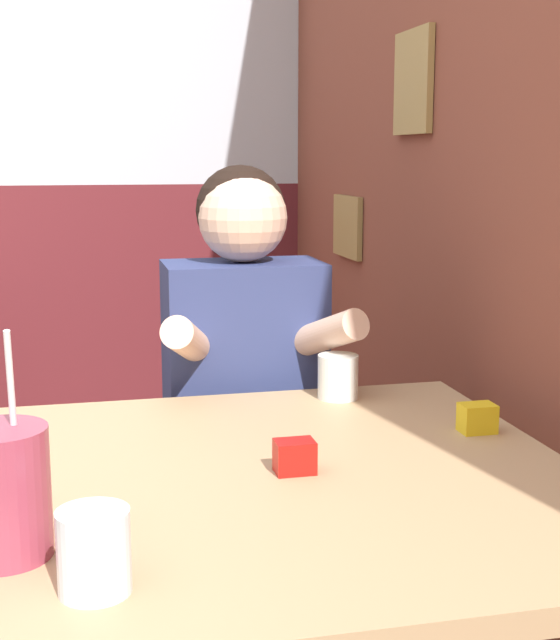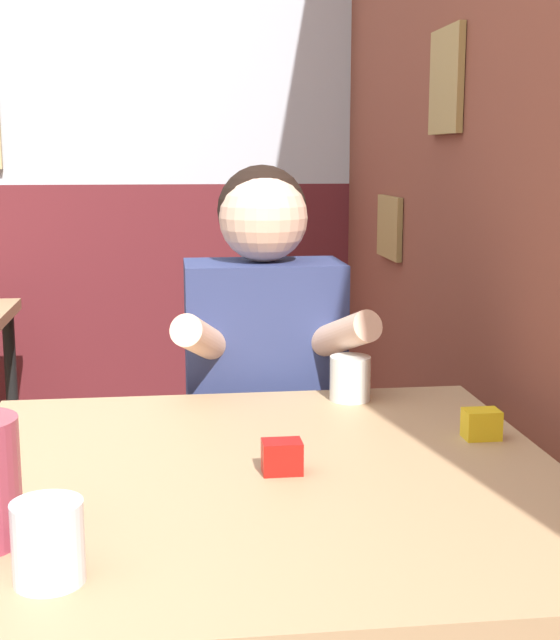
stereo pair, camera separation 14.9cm
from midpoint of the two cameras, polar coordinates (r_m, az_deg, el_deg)
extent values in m
cube|color=brown|center=(2.26, 13.29, 13.95)|extent=(0.06, 4.29, 2.70)
cube|color=olive|center=(2.22, 12.56, 14.72)|extent=(0.02, 0.22, 0.25)
cube|color=olive|center=(2.71, 8.59, 5.88)|extent=(0.02, 0.24, 0.19)
cube|color=maroon|center=(3.39, -15.02, -0.98)|extent=(5.43, 0.06, 1.10)
cube|color=tan|center=(1.37, 2.05, -10.51)|extent=(0.93, 0.93, 0.04)
cylinder|color=black|center=(1.90, -13.51, -16.57)|extent=(0.04, 0.04, 0.70)
cylinder|color=black|center=(1.99, 12.52, -15.22)|extent=(0.04, 0.04, 0.70)
cylinder|color=black|center=(3.14, -15.43, -5.72)|extent=(0.04, 0.04, 0.70)
cube|color=navy|center=(2.13, 1.09, -16.39)|extent=(0.31, 0.20, 0.48)
cube|color=navy|center=(1.96, 1.14, -3.54)|extent=(0.34, 0.20, 0.50)
sphere|color=black|center=(1.93, 1.08, 7.04)|extent=(0.19, 0.19, 0.19)
sphere|color=beige|center=(1.91, 1.18, 6.57)|extent=(0.19, 0.19, 0.19)
cylinder|color=beige|center=(1.79, -2.52, -1.33)|extent=(0.14, 0.27, 0.15)
cylinder|color=beige|center=(1.83, 6.02, -1.10)|extent=(0.14, 0.27, 0.15)
cylinder|color=silver|center=(1.04, -10.56, -13.90)|extent=(0.08, 0.08, 0.09)
cylinder|color=silver|center=(1.75, 6.96, -3.75)|extent=(0.08, 0.08, 0.09)
cube|color=#B7140F|center=(1.36, 3.32, -8.79)|extent=(0.06, 0.04, 0.05)
cube|color=yellow|center=(1.57, 15.48, -6.48)|extent=(0.06, 0.04, 0.05)
camera|label=1|loc=(0.07, -87.14, 0.53)|focal=50.00mm
camera|label=2|loc=(0.07, 92.86, -0.53)|focal=50.00mm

